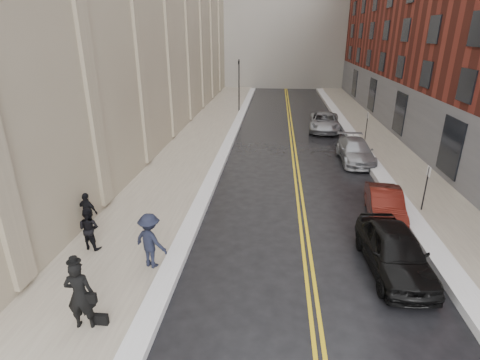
% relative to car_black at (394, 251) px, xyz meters
% --- Properties ---
extents(ground, '(160.00, 160.00, 0.00)m').
position_rel_car_black_xyz_m(ground, '(-5.32, -3.31, -0.77)').
color(ground, black).
rests_on(ground, ground).
extents(sidewalk_left, '(4.00, 64.00, 0.15)m').
position_rel_car_black_xyz_m(sidewalk_left, '(-9.82, 12.69, -0.69)').
color(sidewalk_left, gray).
rests_on(sidewalk_left, ground).
extents(sidewalk_right, '(3.00, 64.00, 0.15)m').
position_rel_car_black_xyz_m(sidewalk_right, '(3.68, 12.69, -0.69)').
color(sidewalk_right, gray).
rests_on(sidewalk_right, ground).
extents(lane_stripe_a, '(0.12, 64.00, 0.01)m').
position_rel_car_black_xyz_m(lane_stripe_a, '(-2.94, 12.69, -0.77)').
color(lane_stripe_a, gold).
rests_on(lane_stripe_a, ground).
extents(lane_stripe_b, '(0.12, 64.00, 0.01)m').
position_rel_car_black_xyz_m(lane_stripe_b, '(-2.70, 12.69, -0.77)').
color(lane_stripe_b, gold).
rests_on(lane_stripe_b, ground).
extents(snow_ridge_left, '(0.70, 60.80, 0.26)m').
position_rel_car_black_xyz_m(snow_ridge_left, '(-7.52, 12.69, -0.64)').
color(snow_ridge_left, white).
rests_on(snow_ridge_left, ground).
extents(snow_ridge_right, '(0.85, 60.80, 0.30)m').
position_rel_car_black_xyz_m(snow_ridge_right, '(1.83, 12.69, -0.62)').
color(snow_ridge_right, white).
rests_on(snow_ridge_right, ground).
extents(traffic_signal, '(0.18, 0.15, 5.20)m').
position_rel_car_black_xyz_m(traffic_signal, '(-7.92, 26.69, 2.31)').
color(traffic_signal, black).
rests_on(traffic_signal, ground).
extents(parking_sign_near, '(0.06, 0.35, 2.23)m').
position_rel_car_black_xyz_m(parking_sign_near, '(2.58, 4.69, 0.59)').
color(parking_sign_near, black).
rests_on(parking_sign_near, ground).
extents(parking_sign_far, '(0.06, 0.35, 2.23)m').
position_rel_car_black_xyz_m(parking_sign_far, '(2.58, 16.69, 0.59)').
color(parking_sign_far, black).
rests_on(parking_sign_far, ground).
extents(car_black, '(2.04, 4.60, 1.54)m').
position_rel_car_black_xyz_m(car_black, '(0.00, 0.00, 0.00)').
color(car_black, black).
rests_on(car_black, ground).
extents(car_maroon, '(1.77, 4.02, 1.29)m').
position_rel_car_black_xyz_m(car_maroon, '(0.73, 4.01, -0.13)').
color(car_maroon, '#43110C').
rests_on(car_maroon, ground).
extents(car_silver_near, '(1.95, 4.74, 1.37)m').
position_rel_car_black_xyz_m(car_silver_near, '(0.92, 11.85, -0.08)').
color(car_silver_near, '#929398').
rests_on(car_silver_near, ground).
extents(car_silver_far, '(2.85, 5.38, 1.44)m').
position_rel_car_black_xyz_m(car_silver_far, '(-0.12, 19.88, -0.05)').
color(car_silver_far, '#919299').
rests_on(car_silver_far, ground).
extents(pedestrian_main, '(0.82, 0.60, 2.06)m').
position_rel_car_black_xyz_m(pedestrian_main, '(-9.15, -3.70, 0.41)').
color(pedestrian_main, black).
rests_on(pedestrian_main, sidewalk_left).
extents(pedestrian_a, '(0.91, 0.77, 1.63)m').
position_rel_car_black_xyz_m(pedestrian_a, '(-10.81, 0.15, 0.19)').
color(pedestrian_a, black).
rests_on(pedestrian_a, sidewalk_left).
extents(pedestrian_b, '(1.45, 1.18, 1.96)m').
position_rel_car_black_xyz_m(pedestrian_b, '(-8.20, -0.74, 0.36)').
color(pedestrian_b, black).
rests_on(pedestrian_b, sidewalk_left).
extents(pedestrian_c, '(1.01, 0.64, 1.61)m').
position_rel_car_black_xyz_m(pedestrian_c, '(-11.52, 1.49, 0.18)').
color(pedestrian_c, black).
rests_on(pedestrian_c, sidewalk_left).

